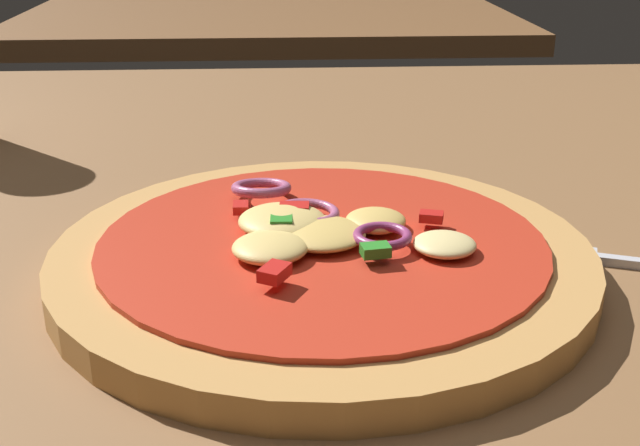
# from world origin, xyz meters

# --- Properties ---
(dining_table) EXTENTS (1.19, 1.05, 0.03)m
(dining_table) POSITION_xyz_m (0.00, 0.00, 0.02)
(dining_table) COLOR brown
(dining_table) RESTS_ON ground
(pizza) EXTENTS (0.28, 0.28, 0.03)m
(pizza) POSITION_xyz_m (0.01, -0.01, 0.04)
(pizza) COLOR tan
(pizza) RESTS_ON dining_table
(background_table) EXTENTS (0.82, 0.59, 0.03)m
(background_table) POSITION_xyz_m (-0.03, 1.03, 0.02)
(background_table) COLOR brown
(background_table) RESTS_ON ground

